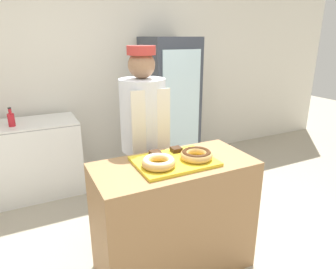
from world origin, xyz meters
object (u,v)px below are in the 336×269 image
bottle_red_b (11,119)px  brownie_back_left (155,153)px  serving_tray (174,161)px  donut_light_glaze (159,162)px  donut_chocolate_glaze (196,154)px  brownie_back_right (176,149)px  chest_freezer (33,158)px  beverage_fridge (169,105)px  baker_person (144,141)px

bottle_red_b → brownie_back_left: bearing=-58.3°
serving_tray → bottle_red_b: bottle_red_b is taller
donut_light_glaze → bottle_red_b: bearing=117.2°
donut_chocolate_glaze → brownie_back_right: bearing=107.5°
donut_light_glaze → bottle_red_b: 1.92m
serving_tray → brownie_back_right: brownie_back_right is taller
brownie_back_right → donut_chocolate_glaze: bearing=-72.5°
chest_freezer → brownie_back_left: bearing=-63.9°
brownie_back_right → beverage_fridge: (0.74, 1.60, -0.06)m
serving_tray → brownie_back_left: size_ratio=7.42×
donut_light_glaze → chest_freezer: 2.01m
serving_tray → baker_person: size_ratio=0.33×
brownie_back_right → bottle_red_b: bottle_red_b is taller
serving_tray → donut_chocolate_glaze: 0.16m
donut_chocolate_glaze → beverage_fridge: beverage_fridge is taller
donut_chocolate_glaze → beverage_fridge: bearing=69.1°
brownie_back_left → beverage_fridge: bearing=60.3°
donut_light_glaze → beverage_fridge: beverage_fridge is taller
serving_tray → donut_light_glaze: bearing=-159.6°
donut_chocolate_glaze → chest_freezer: bearing=119.5°
baker_person → donut_light_glaze: bearing=-102.8°
brownie_back_right → donut_light_glaze: bearing=-140.6°
donut_chocolate_glaze → brownie_back_right: 0.20m
donut_chocolate_glaze → chest_freezer: size_ratio=0.23×
baker_person → bottle_red_b: baker_person is taller
donut_chocolate_glaze → brownie_back_right: donut_chocolate_glaze is taller
chest_freezer → bottle_red_b: bearing=-149.2°
chest_freezer → serving_tray: bearing=-63.4°
chest_freezer → bottle_red_b: (-0.15, -0.09, 0.49)m
brownie_back_right → serving_tray: bearing=-122.3°
serving_tray → baker_person: 0.55m
donut_light_glaze → baker_person: baker_person is taller
donut_light_glaze → brownie_back_right: 0.30m
donut_light_glaze → donut_chocolate_glaze: bearing=0.0°
brownie_back_left → donut_light_glaze: bearing=-107.5°
serving_tray → brownie_back_left: (-0.09, 0.14, 0.03)m
brownie_back_left → chest_freezer: brownie_back_left is taller
brownie_back_right → chest_freezer: 1.94m
bottle_red_b → donut_light_glaze: bearing=-62.8°
baker_person → chest_freezer: baker_person is taller
donut_chocolate_glaze → brownie_back_left: size_ratio=3.09×
donut_chocolate_glaze → bottle_red_b: bottle_red_b is taller
brownie_back_left → chest_freezer: 1.86m
donut_chocolate_glaze → bottle_red_b: size_ratio=1.15×
serving_tray → donut_light_glaze: (-0.14, -0.05, 0.05)m
serving_tray → donut_chocolate_glaze: (0.14, -0.05, 0.05)m
brownie_back_left → brownie_back_right: same height
brownie_back_left → beverage_fridge: beverage_fridge is taller
baker_person → brownie_back_right: bearing=-77.2°
serving_tray → bottle_red_b: size_ratio=2.77×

